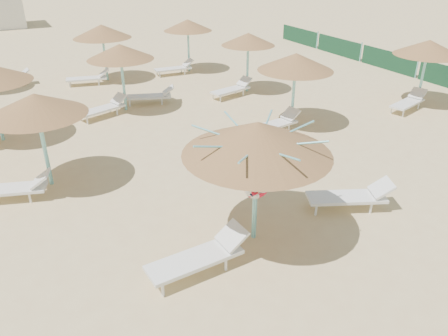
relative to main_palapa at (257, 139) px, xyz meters
name	(u,v)px	position (x,y,z in m)	size (l,w,h in m)	color
ground	(275,238)	(0.42, -0.27, -2.51)	(120.00, 120.00, 0.00)	#CEB67E
main_palapa	(257,139)	(0.00, 0.00, 0.00)	(3.22, 3.22, 2.89)	#76C9CC
lounger_main_a	(201,256)	(-1.59, -0.50, -2.13)	(2.22, 0.80, 0.79)	white
lounger_main_b	(352,196)	(2.88, -0.11, -2.14)	(2.22, 1.46, 0.78)	white
palapa_field	(160,51)	(1.43, 9.68, -0.20)	(19.95, 13.30, 2.71)	#76C9CC
windbreak_fence	(389,61)	(14.42, 9.69, -2.01)	(0.08, 19.84, 1.10)	#1C5532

